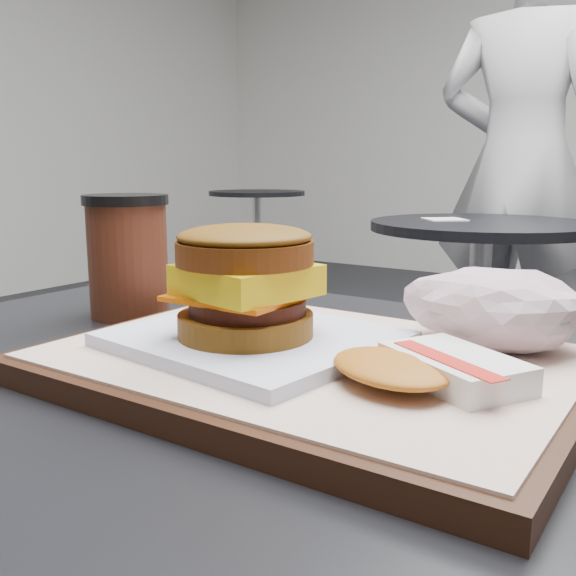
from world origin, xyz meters
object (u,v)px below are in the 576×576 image
(hash_brown, at_px, (426,368))
(coffee_cup, at_px, (128,255))
(breakfast_sandwich, at_px, (248,296))
(crumpled_wrapper, at_px, (493,307))
(serving_tray, at_px, (311,365))
(patron, at_px, (520,166))
(neighbor_table, at_px, (479,284))

(hash_brown, bearing_deg, coffee_cup, 166.95)
(breakfast_sandwich, relative_size, coffee_cup, 1.67)
(crumpled_wrapper, bearing_deg, serving_tray, -138.57)
(hash_brown, relative_size, crumpled_wrapper, 1.01)
(hash_brown, bearing_deg, patron, 103.28)
(breakfast_sandwich, bearing_deg, crumpled_wrapper, 36.40)
(serving_tray, distance_m, breakfast_sandwich, 0.07)
(breakfast_sandwich, relative_size, hash_brown, 1.55)
(breakfast_sandwich, distance_m, neighbor_table, 1.71)
(serving_tray, bearing_deg, crumpled_wrapper, 41.43)
(hash_brown, distance_m, neighbor_table, 1.74)
(patron, bearing_deg, neighbor_table, 96.26)
(breakfast_sandwich, xyz_separation_m, hash_brown, (0.14, -0.00, -0.03))
(crumpled_wrapper, distance_m, patron, 2.17)
(breakfast_sandwich, xyz_separation_m, crumpled_wrapper, (0.15, 0.11, -0.01))
(patron, bearing_deg, crumpled_wrapper, 106.18)
(crumpled_wrapper, height_order, coffee_cup, coffee_cup)
(serving_tray, xyz_separation_m, crumpled_wrapper, (0.10, 0.09, 0.04))
(breakfast_sandwich, bearing_deg, neighbor_table, 101.68)
(breakfast_sandwich, distance_m, hash_brown, 0.14)
(breakfast_sandwich, relative_size, crumpled_wrapper, 1.57)
(coffee_cup, distance_m, neighbor_table, 1.60)
(hash_brown, xyz_separation_m, crumpled_wrapper, (0.01, 0.11, 0.02))
(coffee_cup, xyz_separation_m, patron, (-0.16, 2.13, 0.09))
(hash_brown, bearing_deg, neighbor_table, 106.25)
(hash_brown, distance_m, patron, 2.28)
(patron, bearing_deg, breakfast_sandwich, 101.85)
(breakfast_sandwich, relative_size, patron, 0.11)
(breakfast_sandwich, xyz_separation_m, neighbor_table, (-0.34, 1.65, -0.28))
(serving_tray, bearing_deg, coffee_cup, 166.41)
(breakfast_sandwich, height_order, neighbor_table, breakfast_sandwich)
(coffee_cup, relative_size, neighbor_table, 0.17)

